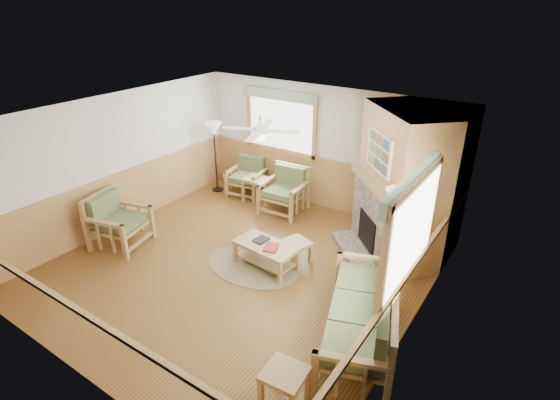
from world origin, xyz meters
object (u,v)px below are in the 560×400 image
Objects in this scene: floor_lamp_left at (215,157)px; armchair_back_right at (284,191)px; coffee_table at (266,255)px; end_table_chairs at (256,189)px; end_table_sofa at (285,389)px; floor_lamp_right at (392,237)px; armchair_left at (119,221)px; sofa at (360,311)px; armchair_back_left at (247,177)px; footstool at (296,251)px.

armchair_back_right is at bearing -1.20° from floor_lamp_left.
coffee_table is 2.02× the size of end_table_chairs.
floor_lamp_right reaches higher than end_table_sofa.
armchair_left is at bearing 164.33° from end_table_sofa.
sofa reaches higher than coffee_table.
armchair_back_left is 1.66× the size of end_table_sofa.
end_table_sofa is (1.87, -2.23, 0.05)m from coffee_table.
armchair_left is at bearing -107.59° from sofa.
footstool is (0.34, 0.43, -0.02)m from coffee_table.
floor_lamp_right is at bearing -18.96° from end_table_chairs.
footstool is at bearing -79.78° from armchair_left.
armchair_back_right is 2.14× the size of footstool.
end_table_chairs is 1.26m from floor_lamp_left.
armchair_left is 4.79m from end_table_sofa.
footstool is at bearing -143.61° from sofa.
sofa reaches higher than armchair_left.
end_table_sofa is 1.17× the size of footstool.
floor_lamp_right reaches higher than footstool.
armchair_left is 2.98m from floor_lamp_left.
footstool is 0.27× the size of floor_lamp_right.
armchair_left is 0.60× the size of floor_lamp_right.
sofa reaches higher than end_table_chairs.
armchair_left reaches higher than armchair_back_right.
armchair_back_left is at bearing 17.29° from floor_lamp_left.
armchair_back_right is at bearing 157.82° from floor_lamp_right.
armchair_back_left is 3.11m from footstool.
end_table_chairs is 2.71m from footstool.
end_table_sofa is at bearing -44.77° from coffee_table.
coffee_table is 2.76m from end_table_chairs.
armchair_left is 3.17m from end_table_chairs.
floor_lamp_left is (-1.12, -0.07, 0.58)m from end_table_chairs.
armchair_back_right is at bearing -45.38° from armchair_left.
armchair_back_left is 1.26m from armchair_back_right.
coffee_table is at bearing -129.53° from sofa.
armchair_left is at bearing -125.84° from armchair_back_right.
armchair_back_left is at bearing 160.57° from floor_lamp_right.
end_table_sofa is at bearing -119.51° from armchair_left.
floor_lamp_right is at bearing 27.73° from coffee_table.
footstool is at bearing -37.67° from end_table_chairs.
floor_lamp_right is at bearing -83.36° from armchair_left.
end_table_chairs is (-3.93, 2.86, -0.24)m from sofa.
sofa is at bearing -101.88° from armchair_left.
sofa is 2.17m from footstool.
coffee_table is at bearing -68.89° from armchair_back_right.
floor_lamp_left is 1.02× the size of floor_lamp_right.
armchair_left reaches higher than coffee_table.
sofa is 5.26m from armchair_back_left.
armchair_back_right is 0.58× the size of floor_lamp_right.
coffee_table is at bearing 130.03° from end_table_sofa.
floor_lamp_right is (0.06, 3.03, 0.57)m from end_table_sofa.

